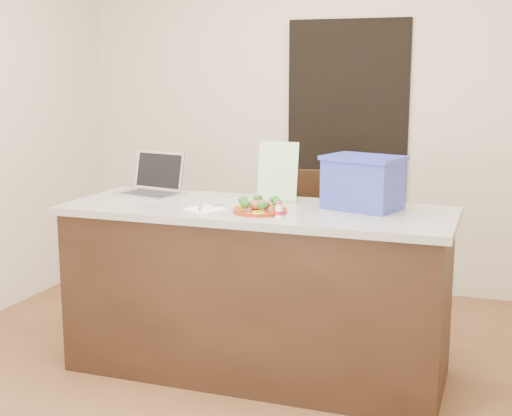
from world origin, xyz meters
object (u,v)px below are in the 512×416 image
(napkin, at_px, (205,209))
(chair, at_px, (290,240))
(yogurt_bottle, at_px, (279,211))
(laptop, at_px, (154,183))
(blue_box, at_px, (363,182))
(island, at_px, (256,290))
(plate, at_px, (260,210))

(napkin, bearing_deg, chair, 76.89)
(yogurt_bottle, xyz_separation_m, laptop, (-0.89, 0.41, 0.03))
(blue_box, xyz_separation_m, chair, (-0.56, 0.58, -0.48))
(island, height_order, plate, plate)
(island, relative_size, blue_box, 4.59)
(laptop, bearing_deg, blue_box, 9.25)
(napkin, distance_m, yogurt_bottle, 0.43)
(plate, relative_size, laptop, 0.72)
(yogurt_bottle, distance_m, laptop, 0.98)
(yogurt_bottle, bearing_deg, island, 130.97)
(plate, xyz_separation_m, yogurt_bottle, (0.13, -0.10, 0.02))
(laptop, bearing_deg, plate, -10.73)
(laptop, height_order, chair, laptop)
(yogurt_bottle, height_order, chair, chair)
(chair, bearing_deg, napkin, -114.41)
(chair, bearing_deg, plate, -95.31)
(island, xyz_separation_m, plate, (0.06, -0.12, 0.47))
(napkin, bearing_deg, blue_box, 21.10)
(plate, relative_size, yogurt_bottle, 3.56)
(island, relative_size, chair, 2.03)
(island, relative_size, plate, 7.42)
(plate, distance_m, chair, 0.91)
(plate, bearing_deg, island, 116.95)
(napkin, height_order, blue_box, blue_box)
(yogurt_bottle, xyz_separation_m, chair, (-0.22, 0.94, -0.38))
(plate, bearing_deg, chair, 95.99)
(napkin, bearing_deg, laptop, 143.68)
(island, xyz_separation_m, chair, (-0.03, 0.71, 0.11))
(napkin, xyz_separation_m, laptop, (-0.47, 0.35, 0.06))
(island, relative_size, napkin, 12.30)
(plate, height_order, yogurt_bottle, yogurt_bottle)
(yogurt_bottle, bearing_deg, blue_box, 46.55)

